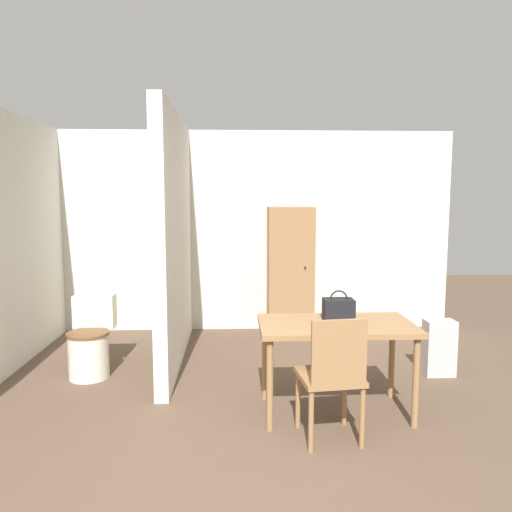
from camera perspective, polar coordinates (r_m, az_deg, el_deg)
name	(u,v)px	position (r m, az deg, el deg)	size (l,w,h in m)	color
wall_back	(239,231)	(6.33, -2.00, 2.83)	(5.37, 0.12, 2.50)	silver
partition_wall	(175,240)	(5.15, -9.25, 1.84)	(0.12, 2.31, 2.50)	silver
dining_table	(336,333)	(3.94, 9.16, -8.73)	(1.19, 0.68, 0.72)	#997047
wooden_chair	(333,373)	(3.53, 8.76, -13.13)	(0.46, 0.46, 0.90)	#997047
toilet	(90,342)	(5.04, -18.40, -9.36)	(0.39, 0.54, 0.74)	silver
handbag	(339,310)	(3.96, 9.41, -6.09)	(0.23, 0.17, 0.25)	black
wooden_cabinet	(290,271)	(6.11, 3.92, -1.74)	(0.54, 0.49, 1.57)	#997047
space_heater	(439,348)	(5.11, 20.19, -9.80)	(0.28, 0.19, 0.53)	#BCBCC1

